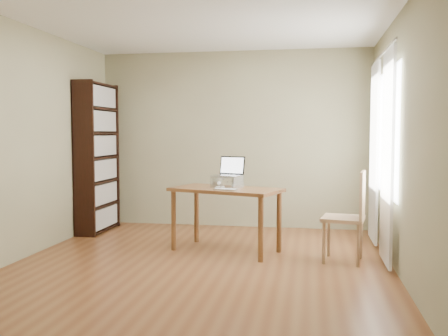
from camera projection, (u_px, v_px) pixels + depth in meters
room at (203, 142)px, 5.20m from camera, size 4.04×4.54×2.64m
bookshelf at (97, 157)px, 7.05m from camera, size 0.30×0.90×2.10m
curtains at (380, 153)px, 5.66m from camera, size 0.03×1.90×2.25m
desk at (226, 197)px, 5.85m from camera, size 1.40×1.01×0.75m
laptop_stand at (227, 180)px, 5.92m from camera, size 0.32×0.25×0.13m
laptop at (228, 171)px, 5.97m from camera, size 0.39×0.37×0.23m
keyboard at (225, 189)px, 5.62m from camera, size 0.27×0.16×0.02m
coaster at (282, 191)px, 5.53m from camera, size 0.09×0.09×0.01m
cat at (226, 182)px, 5.95m from camera, size 0.24×0.47×0.14m
chair at (351, 213)px, 5.37m from camera, size 0.51×0.51×0.99m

